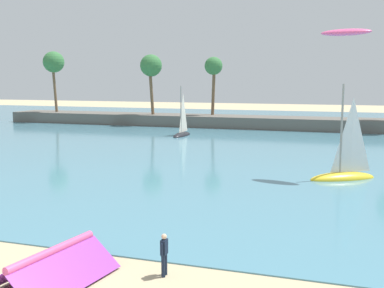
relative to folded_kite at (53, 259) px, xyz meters
name	(u,v)px	position (x,y,z in m)	size (l,w,h in m)	color
sea	(268,133)	(1.03, 49.02, -0.86)	(220.00, 92.24, 0.06)	teal
palm_headland	(290,106)	(3.42, 55.19, 2.64)	(89.64, 6.00, 13.16)	#605B54
folded_kite	(53,259)	(0.00, 0.00, 0.00)	(3.62, 4.80, 1.29)	purple
person_at_waterline	(164,253)	(3.70, 1.76, 0.00)	(0.21, 0.55, 1.67)	#141E33
sailboat_near_shore	(182,131)	(-9.36, 42.59, -0.20)	(1.67, 4.91, 7.03)	black
sailboat_mid_bay	(344,170)	(10.57, 21.40, -0.15)	(5.30, 4.02, 7.58)	yellow
kite_aloft_high_over_bay	(346,32)	(10.24, 21.84, 9.93)	(3.58, 1.22, 0.50)	#EA5693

